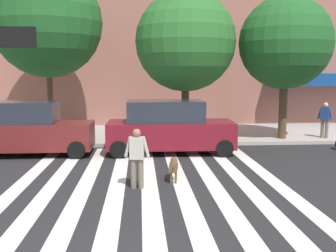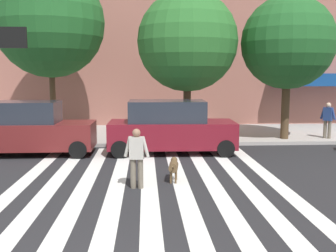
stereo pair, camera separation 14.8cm
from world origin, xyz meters
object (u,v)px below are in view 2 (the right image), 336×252
Objects in this scene: street_tree_nearest at (50,23)px; pedestrian_dog_walker at (137,155)px; parked_car_third_in_line at (170,128)px; street_tree_middle at (187,42)px; street_tree_further at (288,43)px; parked_car_behind_first at (30,130)px; dog_on_leash at (174,166)px; pedestrian_bystander at (328,118)px.

pedestrian_dog_walker is (4.07, -8.23, -4.45)m from street_tree_nearest.
street_tree_middle is at bearing 68.73° from parked_car_third_in_line.
street_tree_further is 3.88× the size of pedestrian_dog_walker.
parked_car_behind_first is 6.63m from dog_on_leash.
parked_car_behind_first reaches higher than pedestrian_bystander.
pedestrian_bystander is at bearing -6.00° from street_tree_nearest.
parked_car_third_in_line is 4.89m from pedestrian_dog_walker.
street_tree_further reaches higher than pedestrian_bystander.
street_tree_middle is (6.18, -1.20, -0.89)m from street_tree_nearest.
parked_car_third_in_line is 7.70m from street_tree_nearest.
street_tree_further is 10.19m from pedestrian_dog_walker.
dog_on_leash is at bearing -38.05° from parked_car_behind_first.
parked_car_behind_first is at bearing 141.95° from dog_on_leash.
street_tree_middle is 3.99× the size of pedestrian_dog_walker.
parked_car_behind_first is 0.61× the size of street_tree_nearest.
parked_car_third_in_line reaches higher than dog_on_leash.
street_tree_nearest is at bearing 88.60° from parked_car_behind_first.
street_tree_nearest is 4.71× the size of pedestrian_dog_walker.
street_tree_nearest is at bearing 174.00° from pedestrian_bystander.
dog_on_leash is (5.12, -7.57, -4.94)m from street_tree_nearest.
street_tree_further reaches higher than parked_car_behind_first.
pedestrian_dog_walker is (-6.58, -6.94, -3.52)m from street_tree_further.
street_tree_further is 3.88× the size of pedestrian_bystander.
street_tree_nearest is 1.21× the size of street_tree_further.
street_tree_middle is 4.46m from street_tree_further.
pedestrian_dog_walker is 1.00× the size of pedestrian_bystander.
street_tree_further is (5.35, 2.21, 3.44)m from parked_car_third_in_line.
street_tree_middle is (6.27, 2.30, 3.52)m from parked_car_behind_first.
parked_car_third_in_line is at bearing 75.53° from pedestrian_dog_walker.
parked_car_behind_first is 6.29m from pedestrian_dog_walker.
parked_car_third_in_line is 0.64× the size of street_tree_nearest.
street_tree_further is (10.64, -1.28, -0.94)m from street_tree_nearest.
street_tree_middle is at bearing 178.84° from pedestrian_bystander.
pedestrian_dog_walker reaches higher than dog_on_leash.
street_tree_middle is at bearing 80.49° from dog_on_leash.
street_tree_nearest is 1.18× the size of street_tree_middle.
street_tree_nearest reaches higher than dog_on_leash.
dog_on_leash is at bearing -140.27° from pedestrian_bystander.
parked_car_third_in_line is 6.74m from street_tree_further.
parked_car_behind_first is 7.55m from street_tree_middle.
dog_on_leash is 9.78m from pedestrian_bystander.
street_tree_further is at bearing 46.56° from pedestrian_dog_walker.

